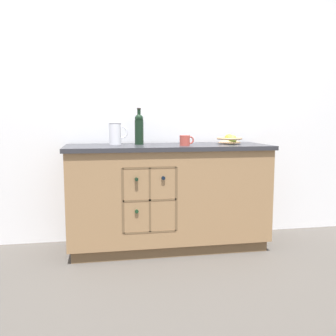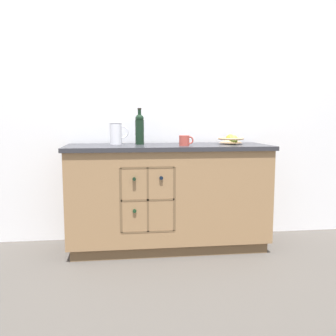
# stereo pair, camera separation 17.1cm
# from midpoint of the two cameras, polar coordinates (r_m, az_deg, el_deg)

# --- Properties ---
(ground_plane) EXTENTS (14.00, 14.00, 0.00)m
(ground_plane) POSITION_cam_midpoint_polar(r_m,az_deg,el_deg) (3.36, 1.49, -11.94)
(ground_plane) COLOR #4C4742
(back_wall) EXTENTS (4.40, 0.06, 2.55)m
(back_wall) POSITION_cam_midpoint_polar(r_m,az_deg,el_deg) (3.52, 0.67, 10.04)
(back_wall) COLOR white
(back_wall) RESTS_ON ground_plane
(kitchen_island) EXTENTS (1.72, 0.61, 0.90)m
(kitchen_island) POSITION_cam_midpoint_polar(r_m,az_deg,el_deg) (3.23, 1.48, -4.29)
(kitchen_island) COLOR brown
(kitchen_island) RESTS_ON ground_plane
(fruit_bowl) EXTENTS (0.23, 0.23, 0.09)m
(fruit_bowl) POSITION_cam_midpoint_polar(r_m,az_deg,el_deg) (3.36, 11.03, 4.26)
(fruit_bowl) COLOR tan
(fruit_bowl) RESTS_ON kitchen_island
(white_pitcher) EXTENTS (0.16, 0.11, 0.19)m
(white_pitcher) POSITION_cam_midpoint_polar(r_m,az_deg,el_deg) (3.27, -6.41, 5.34)
(white_pitcher) COLOR white
(white_pitcher) RESTS_ON kitchen_island
(ceramic_mug) EXTENTS (0.12, 0.09, 0.09)m
(ceramic_mug) POSITION_cam_midpoint_polar(r_m,az_deg,el_deg) (3.10, 4.14, 4.20)
(ceramic_mug) COLOR #B7473D
(ceramic_mug) RESTS_ON kitchen_island
(standing_wine_bottle) EXTENTS (0.08, 0.08, 0.31)m
(standing_wine_bottle) POSITION_cam_midpoint_polar(r_m,az_deg,el_deg) (3.25, -2.84, 6.07)
(standing_wine_bottle) COLOR black
(standing_wine_bottle) RESTS_ON kitchen_island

